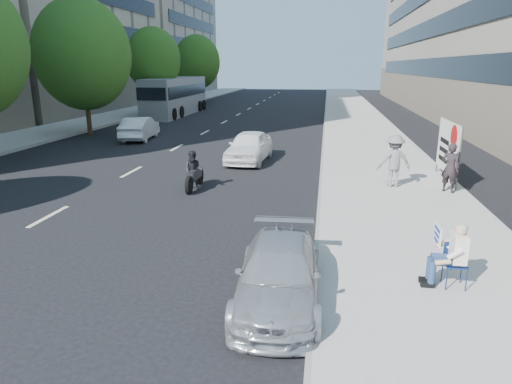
% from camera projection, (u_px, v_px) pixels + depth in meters
% --- Properties ---
extents(ground, '(160.00, 160.00, 0.00)m').
position_uv_depth(ground, '(254.00, 257.00, 10.73)').
color(ground, black).
rests_on(ground, ground).
extents(near_sidewalk, '(5.00, 120.00, 0.15)m').
position_uv_depth(near_sidewalk, '(364.00, 135.00, 29.18)').
color(near_sidewalk, gray).
rests_on(near_sidewalk, ground).
extents(far_sidewalk, '(4.50, 120.00, 0.15)m').
position_uv_depth(far_sidewalk, '(64.00, 128.00, 32.21)').
color(far_sidewalk, gray).
rests_on(far_sidewalk, ground).
extents(far_bldg_north, '(22.00, 28.00, 28.00)m').
position_uv_depth(far_bldg_north, '(125.00, 1.00, 70.43)').
color(far_bldg_north, '#B9A98B').
rests_on(far_bldg_north, ground).
extents(tree_far_c, '(6.00, 6.00, 8.47)m').
position_uv_depth(tree_far_c, '(83.00, 55.00, 28.54)').
color(tree_far_c, '#382616').
rests_on(tree_far_c, ground).
extents(tree_far_d, '(4.80, 4.80, 7.65)m').
position_uv_depth(tree_far_d, '(153.00, 59.00, 40.00)').
color(tree_far_d, '#382616').
rests_on(tree_far_d, ground).
extents(tree_far_e, '(5.40, 5.40, 7.89)m').
position_uv_depth(tree_far_e, '(197.00, 62.00, 53.37)').
color(tree_far_e, '#382616').
rests_on(tree_far_e, ground).
extents(seated_protester, '(0.83, 1.12, 1.31)m').
position_uv_depth(seated_protester, '(451.00, 251.00, 8.81)').
color(seated_protester, navy).
rests_on(seated_protester, near_sidewalk).
extents(jogger, '(1.32, 0.92, 1.86)m').
position_uv_depth(jogger, '(394.00, 161.00, 16.18)').
color(jogger, slate).
rests_on(jogger, near_sidewalk).
extents(pedestrian_woman, '(0.74, 0.69, 1.69)m').
position_uv_depth(pedestrian_woman, '(450.00, 168.00, 15.46)').
color(pedestrian_woman, black).
rests_on(pedestrian_woman, near_sidewalk).
extents(protest_banner, '(0.08, 3.06, 2.20)m').
position_uv_depth(protest_banner, '(448.00, 147.00, 17.02)').
color(protest_banner, '#4C4C4C').
rests_on(protest_banner, near_sidewalk).
extents(parked_sedan, '(1.71, 3.89, 1.11)m').
position_uv_depth(parked_sedan, '(279.00, 274.00, 8.56)').
color(parked_sedan, '#AEB1B6').
rests_on(parked_sedan, ground).
extents(white_sedan_near, '(1.94, 4.28, 1.42)m').
position_uv_depth(white_sedan_near, '(249.00, 146.00, 21.23)').
color(white_sedan_near, white).
rests_on(white_sedan_near, ground).
extents(white_sedan_mid, '(1.94, 4.30, 1.37)m').
position_uv_depth(white_sedan_mid, '(140.00, 128.00, 27.65)').
color(white_sedan_mid, silver).
rests_on(white_sedan_mid, ground).
extents(motorcycle, '(0.70, 2.04, 1.42)m').
position_uv_depth(motorcycle, '(194.00, 172.00, 16.39)').
color(motorcycle, black).
rests_on(motorcycle, ground).
extents(bus, '(2.76, 12.08, 3.30)m').
position_uv_depth(bus, '(176.00, 96.00, 41.67)').
color(bus, gray).
rests_on(bus, ground).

